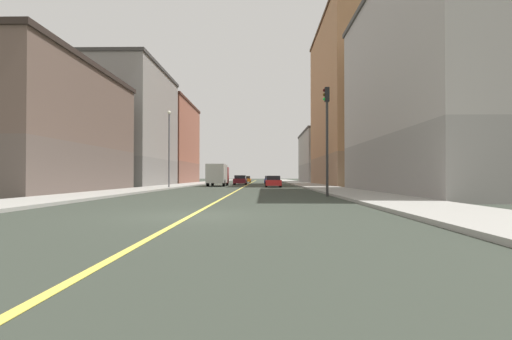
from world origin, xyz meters
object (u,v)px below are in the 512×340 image
at_px(traffic_light_left_near, 327,127).
at_px(car_maroon, 240,180).
at_px(car_red, 273,182).
at_px(street_lamp_left_near, 327,130).
at_px(building_left_near, 436,86).
at_px(car_orange, 246,179).
at_px(box_truck, 218,174).
at_px(building_left_far, 324,157).
at_px(building_left_mid, 352,103).
at_px(car_blue, 270,180).
at_px(building_right_midblock, 129,127).
at_px(building_right_distant, 166,143).
at_px(street_lamp_right_near, 169,141).
at_px(building_right_corner, 39,128).

distance_m(traffic_light_left_near, car_maroon, 37.20).
bearing_deg(car_red, street_lamp_left_near, -76.45).
bearing_deg(building_left_near, car_orange, 107.99).
relative_size(car_red, box_truck, 0.60).
bearing_deg(building_left_far, box_truck, -119.84).
distance_m(building_left_mid, car_orange, 29.46).
bearing_deg(car_orange, box_truck, -95.10).
relative_size(building_left_mid, traffic_light_left_near, 3.74).
distance_m(street_lamp_left_near, car_red, 16.93).
distance_m(building_left_near, box_truck, 29.70).
xyz_separation_m(car_maroon, car_blue, (4.61, 7.88, -0.02)).
bearing_deg(traffic_light_left_near, car_orange, 97.69).
xyz_separation_m(car_red, car_maroon, (-4.68, 14.14, 0.04)).
bearing_deg(building_right_midblock, box_truck, -0.39).
height_order(building_right_distant, car_blue, building_right_distant).
height_order(building_left_near, car_blue, building_left_near).
height_order(building_left_mid, building_right_distant, building_left_mid).
bearing_deg(street_lamp_left_near, building_left_mid, 73.58).
bearing_deg(car_maroon, traffic_light_left_near, -78.31).
xyz_separation_m(building_left_mid, street_lamp_left_near, (-7.84, -26.61, -6.91)).
bearing_deg(car_red, box_truck, 146.43).
distance_m(building_left_far, building_right_distant, 32.90).
xyz_separation_m(building_right_distant, street_lamp_right_near, (7.84, -31.08, -2.41)).
xyz_separation_m(traffic_light_left_near, car_maroon, (-7.50, 36.25, -3.70)).
distance_m(street_lamp_right_near, car_red, 13.20).
bearing_deg(car_red, car_maroon, 108.31).
bearing_deg(street_lamp_right_near, traffic_light_left_near, -49.30).
bearing_deg(building_right_distant, building_left_far, 22.24).
height_order(car_red, box_truck, box_truck).
bearing_deg(building_right_midblock, building_right_corner, -90.00).
relative_size(building_left_far, car_orange, 4.91).
bearing_deg(building_right_distant, street_lamp_right_near, -75.84).
distance_m(traffic_light_left_near, street_lamp_right_near, 21.02).
xyz_separation_m(car_red, car_blue, (-0.07, 22.01, 0.01)).
height_order(building_right_distant, car_orange, building_right_distant).
xyz_separation_m(building_right_midblock, box_truck, (11.67, -0.08, -6.11)).
bearing_deg(building_right_midblock, traffic_light_left_near, -51.27).
xyz_separation_m(building_left_mid, car_blue, (-11.75, 11.34, -11.13)).
height_order(building_left_mid, car_blue, building_left_mid).
distance_m(building_left_far, car_orange, 17.55).
relative_size(building_left_near, box_truck, 3.02).
xyz_separation_m(building_left_far, traffic_light_left_near, (-8.86, -59.44, -0.91)).
xyz_separation_m(building_left_near, box_truck, (-18.73, 22.13, -6.44)).
bearing_deg(box_truck, traffic_light_left_near, -69.76).
xyz_separation_m(building_right_corner, building_right_midblock, (0.00, 21.15, 2.62)).
height_order(building_left_near, building_left_far, building_left_near).
bearing_deg(box_truck, street_lamp_right_near, -109.41).
distance_m(street_lamp_left_near, street_lamp_right_near, 17.66).
bearing_deg(car_blue, car_maroon, -120.32).
bearing_deg(car_red, street_lamp_right_near, -150.40).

